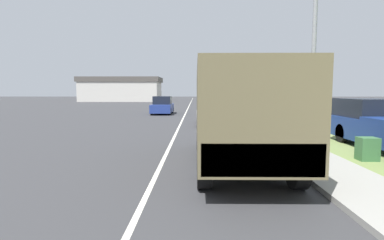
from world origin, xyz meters
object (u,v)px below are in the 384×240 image
Objects in this scene: car_nearest_ahead at (212,114)px; car_second_ahead at (162,106)px; military_truck at (238,110)px; lamp_post at (307,34)px.

car_nearest_ahead is 0.97× the size of car_second_ahead.
military_truck reaches higher than car_nearest_ahead.
car_second_ahead is 0.66× the size of lamp_post.
car_second_ahead is at bearing 102.45° from military_truck.
military_truck is 10.57m from car_nearest_ahead.
lamp_post is at bearing 29.37° from military_truck.
military_truck is 3.56m from lamp_post.
lamp_post is (2.52, -9.22, 3.27)m from car_nearest_ahead.
military_truck reaches higher than car_second_ahead.
car_nearest_ahead is 0.64× the size of lamp_post.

